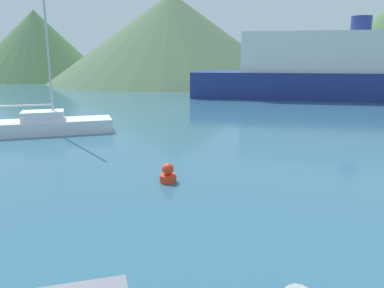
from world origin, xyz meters
The scene contains 5 objects.
sailboat_inner centered at (-9.32, 21.71, 0.53)m, with size 7.97×4.48×10.60m.
ferry_distant centered at (16.65, 41.64, 3.04)m, with size 35.80×14.12×8.52m.
buoy_marker centered at (-1.39, 13.15, 0.29)m, with size 0.60×0.60×0.69m.
hill_west centered at (-31.99, 75.04, 6.58)m, with size 26.88×26.88×13.17m.
hill_central centered at (-5.15, 69.67, 7.65)m, with size 43.53×43.53×15.29m.
Camera 1 is at (-0.30, 0.46, 4.35)m, focal length 35.00 mm.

